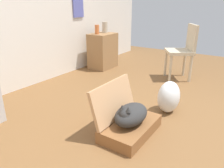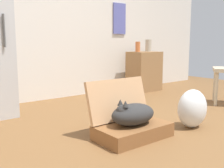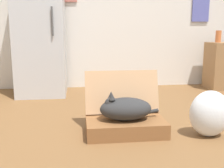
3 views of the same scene
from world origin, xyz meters
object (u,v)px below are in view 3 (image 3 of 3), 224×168
at_px(suitcase_base, 126,126).
at_px(refrigerator, 40,29).
at_px(vase_tall, 218,36).
at_px(plastic_bag_white, 210,114).
at_px(cat, 125,108).

relative_size(suitcase_base, refrigerator, 0.38).
bearing_deg(vase_tall, suitcase_base, -134.43).
height_order(plastic_bag_white, vase_tall, vase_tall).
height_order(refrigerator, vase_tall, refrigerator).
bearing_deg(plastic_bag_white, refrigerator, 131.59).
distance_m(suitcase_base, cat, 0.16).
bearing_deg(cat, vase_tall, 45.42).
bearing_deg(suitcase_base, refrigerator, 118.46).
height_order(suitcase_base, vase_tall, vase_tall).
xyz_separation_m(suitcase_base, cat, (-0.01, 0.00, 0.16)).
distance_m(cat, refrigerator, 1.97).
relative_size(cat, plastic_bag_white, 1.33).
bearing_deg(refrigerator, vase_tall, 1.81).
bearing_deg(vase_tall, refrigerator, -178.19).
distance_m(suitcase_base, plastic_bag_white, 0.71).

